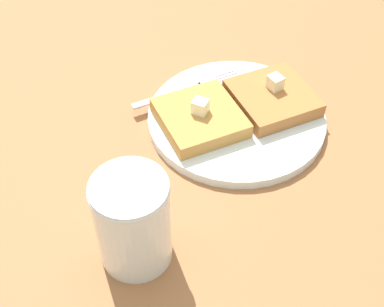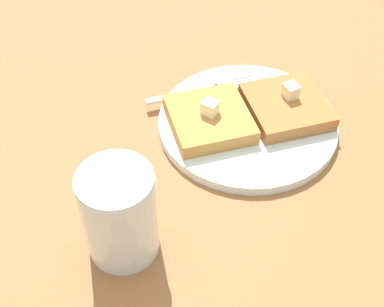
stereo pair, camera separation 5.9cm
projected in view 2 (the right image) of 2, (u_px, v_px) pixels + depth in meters
table_surface at (209, 138)px, 68.54cm from camera, size 114.86×114.86×2.24cm
plate at (248, 123)px, 67.85cm from camera, size 22.70×22.70×1.25cm
toast_slice_left at (287, 107)px, 67.73cm from camera, size 11.83×12.08×1.95cm
toast_slice_middle at (209, 122)px, 65.77cm from camera, size 11.83×12.08×1.95cm
butter_pat_primary at (291, 91)px, 66.93cm from camera, size 1.81×1.97×1.81cm
butter_pat_secondary at (209, 109)px, 64.58cm from camera, size 2.25×2.33×1.81cm
fork at (209, 89)px, 71.34cm from camera, size 15.91×5.03×0.36cm
syrup_jar at (120, 217)px, 52.47cm from camera, size 7.59×7.59×10.71cm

